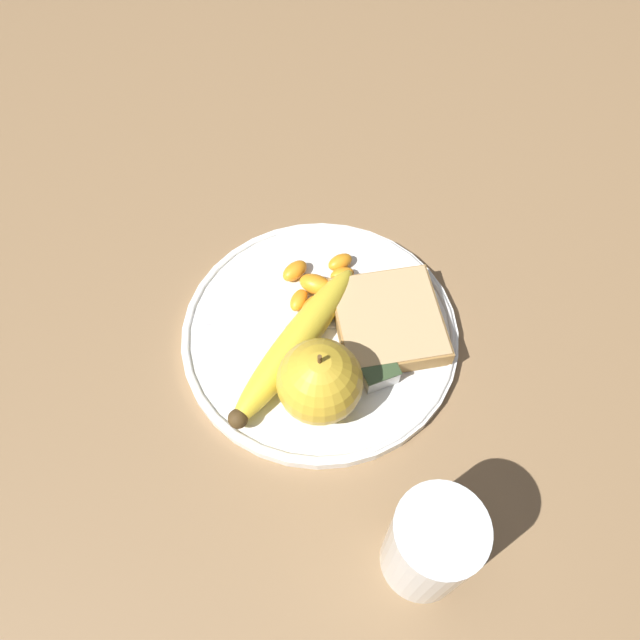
# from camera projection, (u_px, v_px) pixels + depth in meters

# --- Properties ---
(ground_plane) EXTENTS (3.00, 3.00, 0.00)m
(ground_plane) POSITION_uv_depth(u_px,v_px,m) (320.00, 336.00, 0.62)
(ground_plane) COLOR olive
(plate) EXTENTS (0.27, 0.27, 0.01)m
(plate) POSITION_uv_depth(u_px,v_px,m) (320.00, 333.00, 0.62)
(plate) COLOR white
(plate) RESTS_ON ground_plane
(juice_glass) EXTENTS (0.07, 0.07, 0.11)m
(juice_glass) POSITION_uv_depth(u_px,v_px,m) (425.00, 549.00, 0.47)
(juice_glass) COLOR silver
(juice_glass) RESTS_ON ground_plane
(apple) EXTENTS (0.08, 0.08, 0.09)m
(apple) POSITION_uv_depth(u_px,v_px,m) (320.00, 382.00, 0.54)
(apple) COLOR gold
(apple) RESTS_ON plate
(banana) EXTENTS (0.14, 0.18, 0.03)m
(banana) POSITION_uv_depth(u_px,v_px,m) (295.00, 344.00, 0.59)
(banana) COLOR yellow
(banana) RESTS_ON plate
(bread_slice) EXTENTS (0.12, 0.12, 0.02)m
(bread_slice) POSITION_uv_depth(u_px,v_px,m) (388.00, 321.00, 0.61)
(bread_slice) COLOR olive
(bread_slice) RESTS_ON plate
(fork) EXTENTS (0.09, 0.19, 0.00)m
(fork) POSITION_uv_depth(u_px,v_px,m) (318.00, 322.00, 0.62)
(fork) COLOR silver
(fork) RESTS_ON plate
(jam_packet) EXTENTS (0.04, 0.03, 0.02)m
(jam_packet) POSITION_uv_depth(u_px,v_px,m) (376.00, 366.00, 0.58)
(jam_packet) COLOR silver
(jam_packet) RESTS_ON plate
(orange_segment_0) EXTENTS (0.02, 0.03, 0.02)m
(orange_segment_0) POSITION_uv_depth(u_px,v_px,m) (340.00, 262.00, 0.65)
(orange_segment_0) COLOR orange
(orange_segment_0) RESTS_ON plate
(orange_segment_1) EXTENTS (0.02, 0.03, 0.02)m
(orange_segment_1) POSITION_uv_depth(u_px,v_px,m) (334.00, 286.00, 0.63)
(orange_segment_1) COLOR orange
(orange_segment_1) RESTS_ON plate
(orange_segment_2) EXTENTS (0.02, 0.03, 0.01)m
(orange_segment_2) POSITION_uv_depth(u_px,v_px,m) (342.00, 274.00, 0.64)
(orange_segment_2) COLOR orange
(orange_segment_2) RESTS_ON plate
(orange_segment_3) EXTENTS (0.03, 0.03, 0.02)m
(orange_segment_3) POSITION_uv_depth(u_px,v_px,m) (296.00, 270.00, 0.64)
(orange_segment_3) COLOR orange
(orange_segment_3) RESTS_ON plate
(orange_segment_4) EXTENTS (0.04, 0.04, 0.02)m
(orange_segment_4) POSITION_uv_depth(u_px,v_px,m) (316.00, 284.00, 0.63)
(orange_segment_4) COLOR orange
(orange_segment_4) RESTS_ON plate
(orange_segment_5) EXTENTS (0.02, 0.03, 0.02)m
(orange_segment_5) POSITION_uv_depth(u_px,v_px,m) (353.00, 291.00, 0.63)
(orange_segment_5) COLOR orange
(orange_segment_5) RESTS_ON plate
(orange_segment_6) EXTENTS (0.03, 0.03, 0.01)m
(orange_segment_6) POSITION_uv_depth(u_px,v_px,m) (299.00, 300.00, 0.62)
(orange_segment_6) COLOR orange
(orange_segment_6) RESTS_ON plate
(orange_segment_7) EXTENTS (0.04, 0.04, 0.02)m
(orange_segment_7) POSITION_uv_depth(u_px,v_px,m) (313.00, 309.00, 0.62)
(orange_segment_7) COLOR orange
(orange_segment_7) RESTS_ON plate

